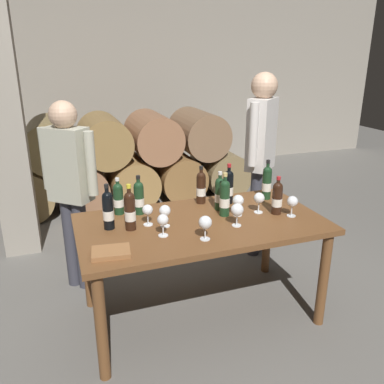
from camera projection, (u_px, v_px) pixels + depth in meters
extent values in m
plane|color=#66635E|center=(201.00, 313.00, 3.01)|extent=(14.00, 14.00, 0.00)
cube|color=gray|center=(107.00, 84.00, 6.28)|extent=(10.00, 0.24, 2.80)
cylinder|color=olive|center=(28.00, 189.00, 4.82)|extent=(0.60, 0.90, 0.60)
cylinder|color=#906345|center=(82.00, 184.00, 5.02)|extent=(0.60, 0.90, 0.60)
cylinder|color=olive|center=(131.00, 179.00, 5.22)|extent=(0.60, 0.90, 0.60)
cylinder|color=brown|center=(176.00, 174.00, 5.42)|extent=(0.60, 0.90, 0.60)
cylinder|color=olive|center=(219.00, 170.00, 5.62)|extent=(0.60, 0.90, 0.60)
cylinder|color=olive|center=(50.00, 143.00, 4.74)|extent=(0.60, 0.90, 0.60)
cylinder|color=olive|center=(103.00, 140.00, 4.94)|extent=(0.60, 0.90, 0.60)
cylinder|color=#946344|center=(153.00, 136.00, 5.14)|extent=(0.60, 0.90, 0.60)
cylinder|color=brown|center=(198.00, 133.00, 5.34)|extent=(0.60, 0.90, 0.60)
cube|color=gray|center=(5.00, 119.00, 3.59)|extent=(0.32, 0.32, 2.60)
cube|color=brown|center=(202.00, 224.00, 2.76)|extent=(1.70, 0.90, 0.04)
cylinder|color=brown|center=(101.00, 328.00, 2.30)|extent=(0.07, 0.07, 0.72)
cylinder|color=brown|center=(323.00, 280.00, 2.79)|extent=(0.07, 0.07, 0.72)
cylinder|color=brown|center=(88.00, 264.00, 2.99)|extent=(0.07, 0.07, 0.72)
cylinder|color=brown|center=(267.00, 235.00, 3.48)|extent=(0.07, 0.07, 0.72)
cylinder|color=black|center=(130.00, 214.00, 2.60)|extent=(0.07, 0.07, 0.22)
sphere|color=black|center=(129.00, 197.00, 2.56)|extent=(0.07, 0.07, 0.07)
cylinder|color=black|center=(129.00, 193.00, 2.55)|extent=(0.03, 0.03, 0.07)
cylinder|color=gold|center=(129.00, 186.00, 2.54)|extent=(0.03, 0.03, 0.03)
cylinder|color=silver|center=(130.00, 215.00, 2.60)|extent=(0.07, 0.07, 0.07)
cylinder|color=#19381E|center=(220.00, 196.00, 2.94)|extent=(0.07, 0.07, 0.21)
sphere|color=#19381E|center=(220.00, 182.00, 2.90)|extent=(0.07, 0.07, 0.07)
cylinder|color=#19381E|center=(220.00, 179.00, 2.89)|extent=(0.03, 0.03, 0.06)
cylinder|color=silver|center=(220.00, 173.00, 2.88)|extent=(0.03, 0.03, 0.02)
cylinder|color=silver|center=(220.00, 198.00, 2.94)|extent=(0.07, 0.07, 0.06)
cylinder|color=#19381E|center=(267.00, 185.00, 3.15)|extent=(0.07, 0.07, 0.22)
sphere|color=#19381E|center=(268.00, 171.00, 3.11)|extent=(0.07, 0.07, 0.07)
cylinder|color=#19381E|center=(268.00, 167.00, 3.10)|extent=(0.03, 0.03, 0.07)
cylinder|color=black|center=(268.00, 162.00, 3.09)|extent=(0.03, 0.03, 0.03)
cylinder|color=silver|center=(267.00, 187.00, 3.15)|extent=(0.07, 0.07, 0.07)
cylinder|color=black|center=(277.00, 201.00, 2.86)|extent=(0.07, 0.07, 0.20)
sphere|color=black|center=(278.00, 187.00, 2.82)|extent=(0.07, 0.07, 0.07)
cylinder|color=black|center=(278.00, 184.00, 2.82)|extent=(0.03, 0.03, 0.06)
cylinder|color=#B21E23|center=(279.00, 178.00, 2.80)|extent=(0.03, 0.03, 0.02)
cylinder|color=silver|center=(277.00, 202.00, 2.86)|extent=(0.07, 0.07, 0.06)
cylinder|color=black|center=(108.00, 213.00, 2.61)|extent=(0.07, 0.07, 0.22)
sphere|color=black|center=(107.00, 197.00, 2.57)|extent=(0.07, 0.07, 0.07)
cylinder|color=black|center=(107.00, 193.00, 2.56)|extent=(0.03, 0.03, 0.07)
cylinder|color=black|center=(106.00, 186.00, 2.55)|extent=(0.03, 0.03, 0.02)
cylinder|color=silver|center=(109.00, 215.00, 2.61)|extent=(0.07, 0.07, 0.07)
cylinder|color=#19381E|center=(139.00, 200.00, 2.86)|extent=(0.07, 0.07, 0.20)
sphere|color=#19381E|center=(138.00, 186.00, 2.82)|extent=(0.07, 0.07, 0.07)
cylinder|color=#19381E|center=(138.00, 183.00, 2.81)|extent=(0.03, 0.03, 0.06)
cylinder|color=black|center=(138.00, 177.00, 2.80)|extent=(0.03, 0.03, 0.02)
cylinder|color=silver|center=(139.00, 202.00, 2.86)|extent=(0.07, 0.07, 0.06)
cylinder|color=#19381E|center=(119.00, 201.00, 2.86)|extent=(0.07, 0.07, 0.19)
sphere|color=#19381E|center=(118.00, 188.00, 2.82)|extent=(0.07, 0.07, 0.07)
cylinder|color=#19381E|center=(118.00, 185.00, 2.82)|extent=(0.03, 0.03, 0.06)
cylinder|color=silver|center=(117.00, 179.00, 2.80)|extent=(0.03, 0.03, 0.02)
cylinder|color=silver|center=(119.00, 203.00, 2.86)|extent=(0.07, 0.07, 0.06)
cylinder|color=black|center=(228.00, 189.00, 3.06)|extent=(0.07, 0.07, 0.22)
sphere|color=black|center=(229.00, 175.00, 3.02)|extent=(0.07, 0.07, 0.07)
cylinder|color=black|center=(229.00, 171.00, 3.01)|extent=(0.03, 0.03, 0.07)
cylinder|color=#B21E23|center=(229.00, 165.00, 3.00)|extent=(0.03, 0.03, 0.03)
cylinder|color=silver|center=(228.00, 191.00, 3.06)|extent=(0.07, 0.07, 0.07)
cylinder|color=#19381E|center=(225.00, 201.00, 2.82)|extent=(0.07, 0.07, 0.22)
sphere|color=#19381E|center=(225.00, 185.00, 2.78)|extent=(0.07, 0.07, 0.07)
cylinder|color=#19381E|center=(225.00, 181.00, 2.77)|extent=(0.03, 0.03, 0.07)
cylinder|color=tan|center=(225.00, 175.00, 2.76)|extent=(0.03, 0.03, 0.03)
cylinder|color=silver|center=(225.00, 202.00, 2.83)|extent=(0.07, 0.07, 0.07)
cylinder|color=black|center=(201.00, 190.00, 3.06)|extent=(0.07, 0.07, 0.21)
sphere|color=black|center=(201.00, 177.00, 3.03)|extent=(0.07, 0.07, 0.07)
cylinder|color=black|center=(201.00, 173.00, 3.02)|extent=(0.03, 0.03, 0.07)
cylinder|color=black|center=(201.00, 167.00, 3.00)|extent=(0.03, 0.03, 0.02)
cylinder|color=silver|center=(201.00, 191.00, 3.07)|extent=(0.07, 0.07, 0.06)
cylinder|color=white|center=(291.00, 216.00, 2.85)|extent=(0.06, 0.06, 0.00)
cylinder|color=white|center=(292.00, 211.00, 2.83)|extent=(0.01, 0.01, 0.07)
sphere|color=white|center=(292.00, 201.00, 2.81)|extent=(0.08, 0.08, 0.08)
cylinder|color=white|center=(165.00, 226.00, 2.68)|extent=(0.06, 0.06, 0.00)
cylinder|color=white|center=(165.00, 220.00, 2.66)|extent=(0.01, 0.01, 0.07)
sphere|color=white|center=(165.00, 211.00, 2.64)|extent=(0.08, 0.08, 0.08)
cylinder|color=white|center=(237.00, 225.00, 2.69)|extent=(0.06, 0.06, 0.00)
cylinder|color=white|center=(237.00, 220.00, 2.67)|extent=(0.01, 0.01, 0.07)
sphere|color=white|center=(237.00, 210.00, 2.65)|extent=(0.09, 0.09, 0.09)
cylinder|color=white|center=(205.00, 239.00, 2.49)|extent=(0.06, 0.06, 0.00)
cylinder|color=white|center=(205.00, 233.00, 2.48)|extent=(0.01, 0.01, 0.07)
sphere|color=white|center=(205.00, 222.00, 2.45)|extent=(0.08, 0.08, 0.08)
cylinder|color=white|center=(148.00, 224.00, 2.70)|extent=(0.06, 0.06, 0.00)
cylinder|color=white|center=(148.00, 219.00, 2.69)|extent=(0.01, 0.01, 0.07)
sphere|color=white|center=(148.00, 210.00, 2.66)|extent=(0.07, 0.07, 0.07)
cylinder|color=white|center=(238.00, 215.00, 2.86)|extent=(0.06, 0.06, 0.00)
cylinder|color=white|center=(238.00, 210.00, 2.85)|extent=(0.01, 0.01, 0.07)
sphere|color=white|center=(238.00, 200.00, 2.82)|extent=(0.08, 0.08, 0.08)
cylinder|color=white|center=(163.00, 235.00, 2.54)|extent=(0.06, 0.06, 0.00)
cylinder|color=white|center=(163.00, 230.00, 2.53)|extent=(0.01, 0.01, 0.07)
sphere|color=white|center=(163.00, 220.00, 2.50)|extent=(0.07, 0.07, 0.07)
cylinder|color=white|center=(258.00, 212.00, 2.91)|extent=(0.06, 0.06, 0.00)
cylinder|color=white|center=(259.00, 207.00, 2.90)|extent=(0.01, 0.01, 0.07)
sphere|color=white|center=(259.00, 198.00, 2.87)|extent=(0.08, 0.08, 0.08)
cube|color=#936038|center=(111.00, 252.00, 2.30)|extent=(0.24, 0.19, 0.03)
cylinder|color=#383842|center=(259.00, 210.00, 3.85)|extent=(0.11, 0.11, 0.85)
cylinder|color=#383842|center=(255.00, 213.00, 3.76)|extent=(0.11, 0.11, 0.85)
cube|color=silver|center=(262.00, 134.00, 3.56)|extent=(0.36, 0.35, 0.64)
cylinder|color=silver|center=(269.00, 127.00, 3.72)|extent=(0.08, 0.08, 0.54)
cylinder|color=silver|center=(253.00, 135.00, 3.37)|extent=(0.08, 0.08, 0.54)
sphere|color=tan|center=(264.00, 86.00, 3.42)|extent=(0.23, 0.23, 0.23)
cylinder|color=#383842|center=(71.00, 243.00, 3.28)|extent=(0.11, 0.11, 0.77)
cylinder|color=#383842|center=(82.00, 245.00, 3.24)|extent=(0.11, 0.11, 0.77)
cube|color=#B2B29E|center=(68.00, 165.00, 3.04)|extent=(0.36, 0.35, 0.58)
cylinder|color=#B2B29E|center=(46.00, 159.00, 3.10)|extent=(0.08, 0.08, 0.49)
cylinder|color=#B2B29E|center=(91.00, 164.00, 2.96)|extent=(0.08, 0.08, 0.49)
sphere|color=tan|center=(63.00, 115.00, 2.91)|extent=(0.21, 0.21, 0.21)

